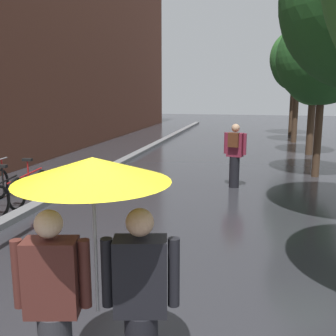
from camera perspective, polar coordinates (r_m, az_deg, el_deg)
kerb_strip at (r=13.28m, az=-7.49°, el=0.51°), size 0.30×36.00×0.12m
street_tree_2 at (r=12.14m, az=21.44°, el=14.46°), size 2.56×2.56×4.65m
street_tree_3 at (r=16.39m, az=20.36°, el=13.92°), size 2.46×2.46×5.09m
street_tree_4 at (r=20.14m, az=18.22°, el=14.20°), size 2.50×2.50×5.14m
street_tree_5 at (r=23.46m, az=17.75°, el=14.75°), size 2.67×2.67×5.72m
parked_bicycle_3 at (r=9.74m, az=-20.42°, el=-2.06°), size 1.13×0.79×0.96m
couple_under_umbrella at (r=3.04m, az=-10.41°, el=-10.65°), size 1.23×1.14×2.00m
pedestrian_walking_midground at (r=10.30m, az=9.56°, el=2.01°), size 0.57×0.39×1.64m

